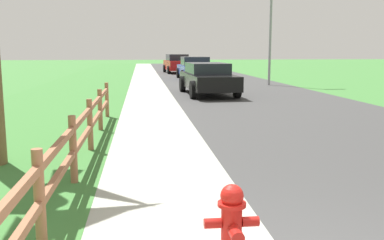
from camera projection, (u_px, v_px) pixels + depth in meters
ground_plane at (162, 81)px, 27.81m from camera, size 120.00×120.00×0.00m
road_asphalt at (211, 78)px, 30.17m from camera, size 7.00×66.00×0.01m
curb_concrete at (117, 79)px, 29.42m from camera, size 6.00×66.00×0.01m
grass_verge at (94, 79)px, 29.25m from camera, size 5.00×66.00×0.00m
fire_hydrant at (232, 224)px, 3.93m from camera, size 0.51×0.43×0.76m
rail_fence at (83, 131)px, 7.38m from camera, size 0.11×10.86×1.02m
parked_suv_black at (208, 78)px, 19.02m from camera, size 2.23×5.06×1.39m
parked_car_blue at (195, 68)px, 29.13m from camera, size 2.18×4.85×1.51m
parked_car_red at (177, 64)px, 36.89m from camera, size 2.31×4.64×1.59m
street_lamp at (273, 16)px, 23.73m from camera, size 1.17×0.20×6.41m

